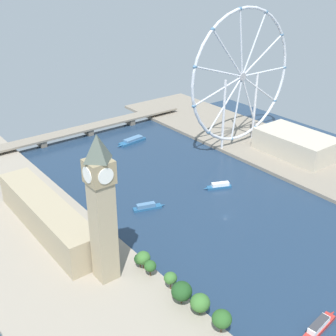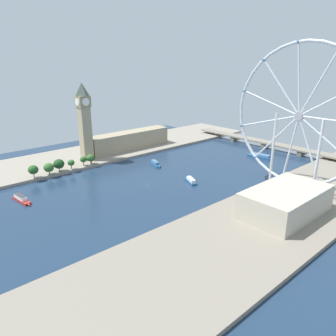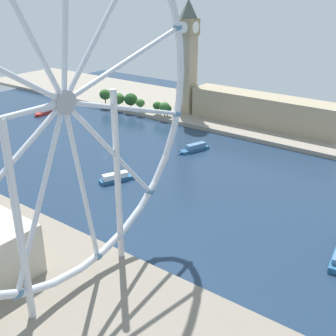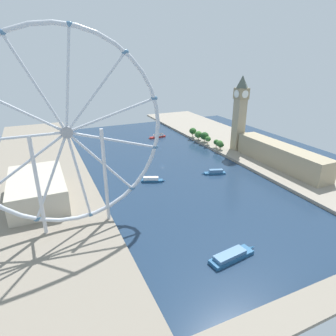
# 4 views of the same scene
# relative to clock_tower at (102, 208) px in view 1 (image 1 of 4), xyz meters

# --- Properties ---
(ground_plane) EXTENTS (417.76, 417.76, 0.00)m
(ground_plane) POSITION_rel_clock_tower_xyz_m (105.00, 8.41, -49.47)
(ground_plane) COLOR #1E334C
(riverbank_left) EXTENTS (90.00, 520.00, 3.00)m
(riverbank_left) POSITION_rel_clock_tower_xyz_m (-18.88, 8.41, -47.97)
(riverbank_left) COLOR gray
(riverbank_left) RESTS_ON ground_plane
(riverbank_right) EXTENTS (90.00, 520.00, 3.00)m
(riverbank_right) POSITION_rel_clock_tower_xyz_m (228.88, 8.41, -47.97)
(riverbank_right) COLOR gray
(riverbank_right) RESTS_ON ground_plane
(clock_tower) EXTENTS (14.50, 14.50, 89.04)m
(clock_tower) POSITION_rel_clock_tower_xyz_m (0.00, 0.00, 0.00)
(clock_tower) COLOR tan
(clock_tower) RESTS_ON riverbank_left
(parliament_block) EXTENTS (22.00, 116.17, 22.35)m
(parliament_block) POSITION_rel_clock_tower_xyz_m (-6.85, 66.08, -35.30)
(parliament_block) COLOR tan
(parliament_block) RESTS_ON riverbank_left
(tree_row_embankment) EXTENTS (13.44, 75.10, 13.34)m
(tree_row_embankment) POSITION_rel_clock_tower_xyz_m (21.69, -41.84, -38.63)
(tree_row_embankment) COLOR #513823
(tree_row_embankment) RESTS_ON riverbank_left
(ferris_wheel) EXTENTS (126.11, 3.20, 129.67)m
(ferris_wheel) POSITION_rel_clock_tower_xyz_m (207.66, 97.12, 20.10)
(ferris_wheel) COLOR silver
(ferris_wheel) RESTS_ON riverbank_right
(riverside_hall) EXTENTS (41.79, 72.42, 20.07)m
(riverside_hall) POSITION_rel_clock_tower_xyz_m (231.57, 45.37, -36.44)
(riverside_hall) COLOR #BCB29E
(riverside_hall) RESTS_ON riverbank_right
(river_bridge) EXTENTS (229.76, 16.94, 8.11)m
(river_bridge) POSITION_rel_clock_tower_xyz_m (105.00, 217.41, -43.08)
(river_bridge) COLOR gray
(river_bridge) RESTS_ON ground_plane
(tour_boat_0) EXTENTS (28.60, 8.21, 5.64)m
(tour_boat_0) POSITION_rel_clock_tower_xyz_m (66.49, -99.09, -47.16)
(tour_boat_0) COLOR #B22D28
(tour_boat_0) RESTS_ON ground_plane
(tour_boat_1) EXTENTS (22.99, 12.70, 4.89)m
(tour_boat_1) POSITION_rel_clock_tower_xyz_m (131.19, 42.90, -47.38)
(tour_boat_1) COLOR #235684
(tour_boat_1) RESTS_ON ground_plane
(tour_boat_2) EXTENTS (35.19, 12.30, 4.76)m
(tour_boat_2) POSITION_rel_clock_tower_xyz_m (128.81, 168.04, -47.42)
(tour_boat_2) COLOR #235684
(tour_boat_2) RESTS_ON ground_plane
(tour_boat_3) EXTENTS (25.11, 11.58, 4.79)m
(tour_boat_3) POSITION_rel_clock_tower_xyz_m (65.33, 51.66, -47.47)
(tour_boat_3) COLOR #235684
(tour_boat_3) RESTS_ON ground_plane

